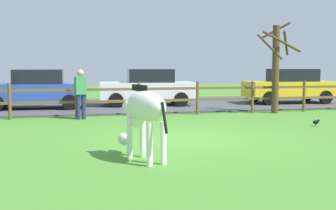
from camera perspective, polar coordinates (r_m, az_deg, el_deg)
ground_plane at (r=10.96m, az=2.42°, el=-4.24°), size 60.00×60.00×0.00m
parking_asphalt at (r=19.99m, az=-5.09°, el=0.04°), size 28.00×7.40×0.05m
paddock_fence at (r=15.67m, az=-3.71°, el=1.07°), size 21.55×0.11×1.19m
bare_tree at (r=17.04m, az=13.58°, el=4.99°), size 1.55×1.58×3.41m
zebra at (r=8.30m, az=-3.11°, el=-0.81°), size 0.85×1.88×1.41m
crow_on_grass at (r=13.76m, az=18.33°, el=-2.06°), size 0.21×0.10×0.20m
parked_car_yellow at (r=21.20m, az=15.25°, el=2.39°), size 4.06×2.00×1.56m
parked_car_white at (r=19.32m, az=-2.60°, el=2.32°), size 4.14×2.19×1.56m
parked_car_blue at (r=18.59m, az=-16.44°, el=2.00°), size 4.08×2.04×1.56m
visitor_right_of_tree at (r=14.97m, az=-11.06°, el=1.66°), size 0.40×0.30×1.64m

